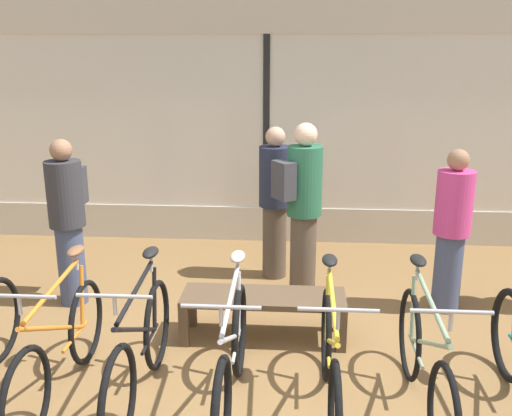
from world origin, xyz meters
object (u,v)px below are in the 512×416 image
(bicycle_center_right, at_px, (330,364))
(customer_near_bench, at_px, (68,217))
(bicycle_right, at_px, (424,365))
(bicycle_center, at_px, (232,361))
(bicycle_left, at_px, (60,349))
(customer_near_rack, at_px, (303,206))
(customer_by_window, at_px, (452,229))
(customer_mid_floor, at_px, (275,200))
(display_bench, at_px, (263,302))
(bicycle_center_left, at_px, (140,351))

(bicycle_center_right, height_order, customer_near_bench, customer_near_bench)
(bicycle_right, bearing_deg, bicycle_center, -178.29)
(bicycle_left, distance_m, bicycle_center, 1.24)
(bicycle_center_right, distance_m, customer_near_rack, 2.04)
(bicycle_left, xyz_separation_m, bicycle_right, (2.53, -0.05, 0.01))
(customer_by_window, xyz_separation_m, customer_near_bench, (-3.63, -0.09, 0.06))
(customer_mid_floor, distance_m, customer_near_bench, 2.11)
(bicycle_center_right, distance_m, customer_by_window, 2.16)
(display_bench, height_order, customer_by_window, customer_by_window)
(bicycle_center_left, height_order, bicycle_center_right, bicycle_center_left)
(bicycle_center_left, distance_m, bicycle_right, 1.95)
(bicycle_center, bearing_deg, bicycle_right, 1.71)
(bicycle_center, xyz_separation_m, customer_mid_floor, (0.19, 2.47, 0.48))
(bicycle_center, distance_m, display_bench, 1.07)
(bicycle_center_left, relative_size, customer_by_window, 1.09)
(bicycle_left, bearing_deg, bicycle_center_left, -1.15)
(customer_by_window, xyz_separation_m, customer_mid_floor, (-1.68, 0.72, 0.05))
(display_bench, xyz_separation_m, customer_by_window, (1.72, 0.69, 0.48))
(display_bench, relative_size, customer_mid_floor, 0.85)
(bicycle_center_right, height_order, bicycle_right, same)
(bicycle_left, xyz_separation_m, bicycle_center_right, (1.90, -0.09, 0.01))
(bicycle_center, xyz_separation_m, customer_near_bench, (-1.76, 1.66, 0.49))
(bicycle_right, relative_size, display_bench, 1.24)
(bicycle_center_left, height_order, bicycle_right, bicycle_center_left)
(bicycle_center, relative_size, bicycle_center_right, 1.02)
(bicycle_center_left, xyz_separation_m, bicycle_right, (1.95, -0.04, 0.00))
(bicycle_center_left, distance_m, customer_near_rack, 2.26)
(bicycle_center_left, bearing_deg, customer_near_rack, 58.81)
(bicycle_left, relative_size, customer_by_window, 1.09)
(bicycle_center_right, height_order, customer_mid_floor, customer_mid_floor)
(bicycle_center, bearing_deg, bicycle_center_left, 173.02)
(bicycle_left, distance_m, customer_mid_floor, 2.82)
(bicycle_center_right, bearing_deg, customer_near_rack, 95.30)
(bicycle_center_left, xyz_separation_m, bicycle_center, (0.65, -0.08, -0.00))
(bicycle_right, height_order, customer_by_window, customer_by_window)
(bicycle_left, xyz_separation_m, display_bench, (1.39, 0.97, -0.05))
(bicycle_right, distance_m, display_bench, 1.53)
(bicycle_center, height_order, bicycle_center_right, bicycle_center)
(bicycle_center_right, distance_m, display_bench, 1.17)
(bicycle_right, distance_m, customer_near_bench, 3.49)
(bicycle_center_left, distance_m, bicycle_center, 0.66)
(bicycle_left, xyz_separation_m, bicycle_center, (1.23, -0.09, 0.01))
(bicycle_center, distance_m, bicycle_center_right, 0.66)
(bicycle_center_left, height_order, customer_near_bench, customer_near_bench)
(bicycle_center, bearing_deg, customer_by_window, 43.10)
(bicycle_center_right, bearing_deg, bicycle_right, 2.95)
(customer_by_window, bearing_deg, customer_near_bench, -178.61)
(bicycle_center, bearing_deg, customer_near_bench, 136.61)
(customer_mid_floor, height_order, customer_near_bench, customer_mid_floor)
(bicycle_center_left, distance_m, customer_near_bench, 1.99)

